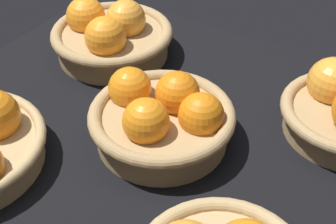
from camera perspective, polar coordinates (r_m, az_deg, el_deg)
market_tray at (r=77.55cm, az=-0.71°, el=-4.02°), size 84.00×72.00×3.00cm
basket_near_right at (r=94.56cm, az=-6.82°, el=9.00°), size 23.50×23.50×10.74cm
basket_center at (r=73.73cm, az=-0.95°, el=-0.70°), size 22.64×22.64×10.45cm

